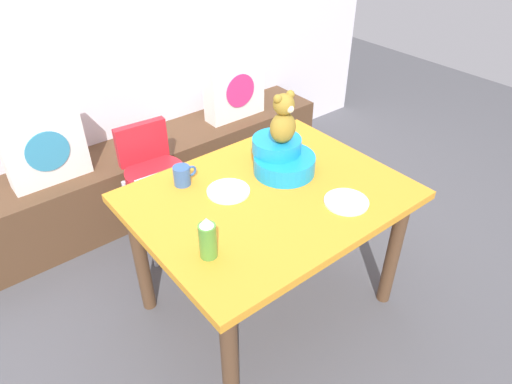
# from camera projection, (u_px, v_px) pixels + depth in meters

# --- Properties ---
(ground_plane) EXTENTS (8.00, 8.00, 0.00)m
(ground_plane) POSITION_uv_depth(u_px,v_px,m) (267.00, 301.00, 2.54)
(ground_plane) COLOR #4C4C51
(back_wall) EXTENTS (4.40, 0.10, 2.60)m
(back_wall) POSITION_uv_depth(u_px,v_px,m) (110.00, 3.00, 2.73)
(back_wall) COLOR silver
(back_wall) RESTS_ON ground_plane
(window_bench) EXTENTS (2.60, 0.44, 0.46)m
(window_bench) POSITION_uv_depth(u_px,v_px,m) (155.00, 172.00, 3.18)
(window_bench) COLOR brown
(window_bench) RESTS_ON ground_plane
(pillow_floral_left) EXTENTS (0.44, 0.15, 0.44)m
(pillow_floral_left) POSITION_uv_depth(u_px,v_px,m) (43.00, 146.00, 2.58)
(pillow_floral_left) COLOR white
(pillow_floral_left) RESTS_ON window_bench
(pillow_floral_right) EXTENTS (0.44, 0.15, 0.44)m
(pillow_floral_right) POSITION_uv_depth(u_px,v_px,m) (234.00, 88.00, 3.26)
(pillow_floral_right) COLOR white
(pillow_floral_right) RESTS_ON window_bench
(book_stack) EXTENTS (0.20, 0.14, 0.07)m
(book_stack) POSITION_uv_depth(u_px,v_px,m) (139.00, 143.00, 2.99)
(book_stack) COLOR #925540
(book_stack) RESTS_ON window_bench
(dining_table) EXTENTS (1.22, 0.95, 0.74)m
(dining_table) POSITION_uv_depth(u_px,v_px,m) (269.00, 211.00, 2.17)
(dining_table) COLOR orange
(dining_table) RESTS_ON ground_plane
(highchair) EXTENTS (0.34, 0.47, 0.79)m
(highchair) POSITION_uv_depth(u_px,v_px,m) (154.00, 174.00, 2.64)
(highchair) COLOR red
(highchair) RESTS_ON ground_plane
(infant_seat_teal) EXTENTS (0.30, 0.33, 0.16)m
(infant_seat_teal) POSITION_uv_depth(u_px,v_px,m) (282.00, 158.00, 2.23)
(infant_seat_teal) COLOR #178ECF
(infant_seat_teal) RESTS_ON dining_table
(teddy_bear) EXTENTS (0.13, 0.12, 0.25)m
(teddy_bear) POSITION_uv_depth(u_px,v_px,m) (283.00, 119.00, 2.11)
(teddy_bear) COLOR olive
(teddy_bear) RESTS_ON infant_seat_teal
(ketchup_bottle) EXTENTS (0.07, 0.07, 0.18)m
(ketchup_bottle) POSITION_uv_depth(u_px,v_px,m) (208.00, 238.00, 1.72)
(ketchup_bottle) COLOR #4C8C33
(ketchup_bottle) RESTS_ON dining_table
(coffee_mug) EXTENTS (0.12, 0.08, 0.09)m
(coffee_mug) POSITION_uv_depth(u_px,v_px,m) (182.00, 175.00, 2.14)
(coffee_mug) COLOR #335999
(coffee_mug) RESTS_ON dining_table
(dinner_plate_near) EXTENTS (0.20, 0.20, 0.01)m
(dinner_plate_near) POSITION_uv_depth(u_px,v_px,m) (228.00, 191.00, 2.11)
(dinner_plate_near) COLOR white
(dinner_plate_near) RESTS_ON dining_table
(dinner_plate_far) EXTENTS (0.20, 0.20, 0.01)m
(dinner_plate_far) POSITION_uv_depth(u_px,v_px,m) (346.00, 202.00, 2.05)
(dinner_plate_far) COLOR white
(dinner_plate_far) RESTS_ON dining_table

